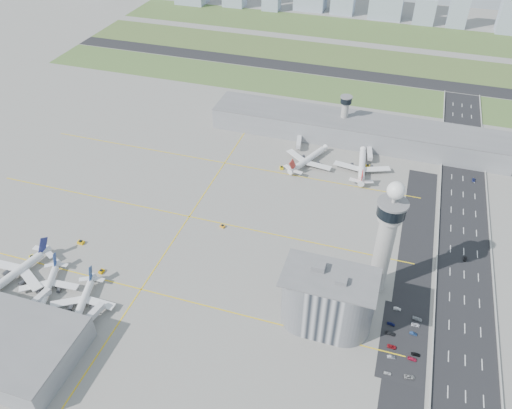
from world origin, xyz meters
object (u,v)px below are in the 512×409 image
(control_tower, at_px, (386,234))
(airplane_far_b, at_px, (363,162))
(airplane_far_a, at_px, (309,156))
(car_lot_3, at_px, (391,333))
(tug_1, at_px, (81,242))
(car_lot_6, at_px, (409,377))
(jet_bridge_far_1, at_px, (369,150))
(car_lot_10, at_px, (415,325))
(jet_bridge_far_0, at_px, (299,139))
(airplane_near_a, at_px, (13,270))
(car_hw_2, at_px, (474,180))
(car_lot_9, at_px, (413,334))
(airplane_near_b, at_px, (47,284))
(tug_2, at_px, (101,271))
(car_lot_11, at_px, (417,319))
(tug_0, at_px, (32,257))
(car_hw_4, at_px, (453,131))
(car_lot_1, at_px, (391,357))
(tug_3, at_px, (222,226))
(car_lot_0, at_px, (388,373))
(car_hw_1, at_px, (465,259))
(car_lot_5, at_px, (397,309))
(car_lot_7, at_px, (412,359))
(tug_5, at_px, (368,166))
(car_lot_8, at_px, (416,354))
(jet_bridge_near_2, at_px, (83,327))
(jet_bridge_near_1, at_px, (28,312))
(airplane_near_c, at_px, (81,301))
(tug_4, at_px, (282,168))
(car_lot_2, at_px, (392,347))
(car_lot_4, at_px, (391,324))

(control_tower, relative_size, airplane_far_b, 1.46)
(airplane_far_a, relative_size, car_lot_3, 9.75)
(tug_1, height_order, car_lot_6, tug_1)
(jet_bridge_far_1, distance_m, car_lot_10, 148.99)
(airplane_far_b, bearing_deg, jet_bridge_far_0, 59.53)
(airplane_near_a, height_order, car_lot_6, airplane_near_a)
(airplane_far_a, height_order, car_hw_2, airplane_far_a)
(airplane_far_b, distance_m, car_lot_9, 133.97)
(control_tower, height_order, airplane_near_b, control_tower)
(tug_2, height_order, car_lot_11, tug_2)
(tug_0, bearing_deg, car_hw_4, -8.80)
(car_lot_1, relative_size, car_hw_2, 0.86)
(airplane_far_a, relative_size, tug_3, 15.52)
(car_lot_0, bearing_deg, car_hw_1, -23.46)
(tug_2, height_order, car_lot_5, tug_2)
(car_lot_7, bearing_deg, tug_3, 66.47)
(tug_5, bearing_deg, car_lot_3, 5.72)
(car_lot_6, bearing_deg, car_lot_8, -17.14)
(control_tower, relative_size, car_lot_10, 16.38)
(jet_bridge_near_2, height_order, car_hw_2, jet_bridge_near_2)
(airplane_near_b, height_order, jet_bridge_near_1, airplane_near_b)
(jet_bridge_near_2, bearing_deg, airplane_near_c, 44.25)
(tug_5, height_order, car_lot_3, tug_5)
(airplane_near_a, relative_size, car_lot_11, 9.78)
(jet_bridge_near_1, bearing_deg, airplane_near_c, -52.46)
(airplane_far_a, distance_m, car_lot_7, 158.81)
(airplane_near_a, bearing_deg, car_lot_0, 104.42)
(airplane_near_b, height_order, car_hw_2, airplane_near_b)
(jet_bridge_far_1, distance_m, car_hw_4, 75.11)
(tug_4, distance_m, car_lot_2, 148.45)
(airplane_near_c, height_order, tug_0, airplane_near_c)
(car_lot_1, height_order, car_lot_2, car_lot_1)
(jet_bridge_far_1, distance_m, car_lot_6, 176.77)
(car_lot_4, xyz_separation_m, car_lot_10, (10.94, 2.93, -0.07))
(car_lot_1, bearing_deg, car_lot_4, -2.78)
(jet_bridge_far_0, relative_size, tug_5, 4.42)
(car_lot_1, bearing_deg, car_lot_5, -8.83)
(tug_0, height_order, car_lot_5, tug_0)
(car_lot_0, distance_m, car_hw_4, 223.90)
(airplane_near_b, xyz_separation_m, tug_4, (82.14, 139.69, -3.98))
(airplane_near_b, distance_m, airplane_far_a, 180.98)
(car_hw_2, bearing_deg, airplane_near_a, -135.74)
(car_lot_4, relative_size, car_lot_5, 1.02)
(control_tower, xyz_separation_m, airplane_far_a, (-57.37, 99.50, -29.08))
(car_lot_4, height_order, car_lot_6, car_lot_6)
(tug_1, xyz_separation_m, car_hw_4, (196.43, 191.20, -0.37))
(jet_bridge_near_2, distance_m, car_lot_1, 139.93)
(tug_3, distance_m, car_lot_10, 117.26)
(tug_3, xyz_separation_m, car_lot_9, (110.20, -43.73, -0.23))
(jet_bridge_near_2, xyz_separation_m, tug_0, (-52.97, 32.78, -1.80))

